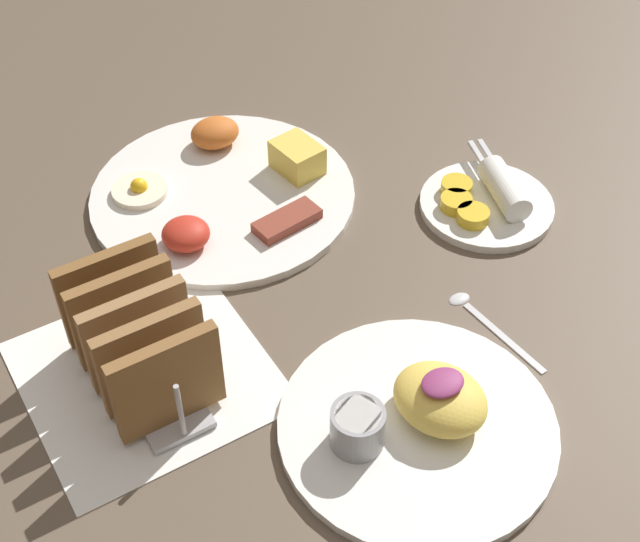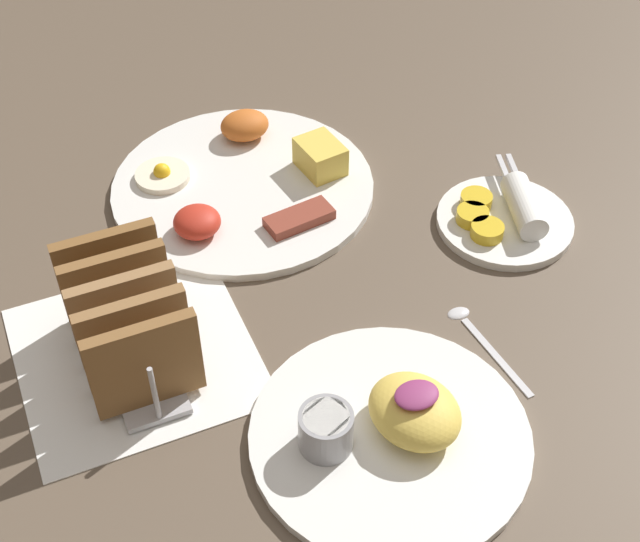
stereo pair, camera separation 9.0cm
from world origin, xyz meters
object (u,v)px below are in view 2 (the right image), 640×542
plate_condiments (505,217)px  plate_breakfast (245,182)px  plate_foreground (390,429)px  toast_rack (128,319)px

plate_condiments → plate_breakfast: bearing=144.3°
plate_foreground → toast_rack: 0.26m
plate_breakfast → plate_foreground: plate_foreground is taller
plate_breakfast → plate_foreground: bearing=-90.4°
plate_breakfast → toast_rack: size_ratio=1.69×
plate_condiments → plate_foreground: (-0.25, -0.21, 0.00)m
plate_breakfast → plate_foreground: 0.38m
plate_condiments → toast_rack: toast_rack is taller
toast_rack → plate_foreground: bearing=-45.3°
plate_condiments → toast_rack: 0.43m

